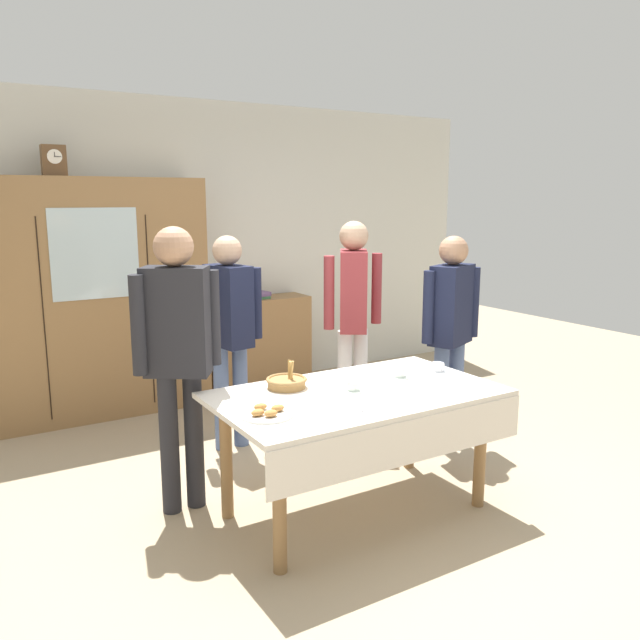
# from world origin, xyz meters

# --- Properties ---
(ground_plane) EXTENTS (12.00, 12.00, 0.00)m
(ground_plane) POSITION_xyz_m (0.00, 0.00, 0.00)
(ground_plane) COLOR tan
(ground_plane) RESTS_ON ground
(back_wall) EXTENTS (6.40, 0.10, 2.70)m
(back_wall) POSITION_xyz_m (0.00, 2.65, 1.35)
(back_wall) COLOR silver
(back_wall) RESTS_ON ground
(dining_table) EXTENTS (1.63, 0.94, 0.74)m
(dining_table) POSITION_xyz_m (0.00, -0.23, 0.63)
(dining_table) COLOR olive
(dining_table) RESTS_ON ground
(wall_cabinet) EXTENTS (1.87, 0.46, 1.99)m
(wall_cabinet) POSITION_xyz_m (-0.90, 2.35, 0.99)
(wall_cabinet) COLOR olive
(wall_cabinet) RESTS_ON ground
(mantel_clock) EXTENTS (0.18, 0.11, 0.24)m
(mantel_clock) POSITION_xyz_m (-1.12, 2.35, 2.11)
(mantel_clock) COLOR brown
(mantel_clock) RESTS_ON wall_cabinet
(bookshelf_low) EXTENTS (0.95, 0.35, 0.88)m
(bookshelf_low) POSITION_xyz_m (0.66, 2.41, 0.44)
(bookshelf_low) COLOR olive
(bookshelf_low) RESTS_ON ground
(book_stack) EXTENTS (0.15, 0.23, 0.06)m
(book_stack) POSITION_xyz_m (0.66, 2.41, 0.91)
(book_stack) COLOR #3D754C
(book_stack) RESTS_ON bookshelf_low
(tea_cup_near_left) EXTENTS (0.13, 0.13, 0.06)m
(tea_cup_near_left) POSITION_xyz_m (-0.02, -0.19, 0.76)
(tea_cup_near_left) COLOR silver
(tea_cup_near_left) RESTS_ON dining_table
(tea_cup_far_left) EXTENTS (0.13, 0.13, 0.06)m
(tea_cup_far_left) POSITION_xyz_m (0.67, -0.13, 0.76)
(tea_cup_far_left) COLOR white
(tea_cup_far_left) RESTS_ON dining_table
(tea_cup_center) EXTENTS (0.13, 0.13, 0.06)m
(tea_cup_center) POSITION_xyz_m (0.38, -0.11, 0.76)
(tea_cup_center) COLOR silver
(tea_cup_center) RESTS_ON dining_table
(bread_basket) EXTENTS (0.24, 0.24, 0.16)m
(bread_basket) POSITION_xyz_m (-0.31, 0.07, 0.77)
(bread_basket) COLOR #9E7542
(bread_basket) RESTS_ON dining_table
(pastry_plate) EXTENTS (0.28, 0.28, 0.05)m
(pastry_plate) POSITION_xyz_m (-0.62, -0.30, 0.75)
(pastry_plate) COLOR white
(pastry_plate) RESTS_ON dining_table
(spoon_near_left) EXTENTS (0.12, 0.02, 0.01)m
(spoon_near_left) POSITION_xyz_m (0.60, -0.48, 0.74)
(spoon_near_left) COLOR silver
(spoon_near_left) RESTS_ON dining_table
(spoon_center) EXTENTS (0.12, 0.02, 0.01)m
(spoon_center) POSITION_xyz_m (0.04, -0.03, 0.74)
(spoon_center) COLOR silver
(spoon_center) RESTS_ON dining_table
(spoon_mid_right) EXTENTS (0.12, 0.02, 0.01)m
(spoon_mid_right) POSITION_xyz_m (-0.20, -0.51, 0.74)
(spoon_mid_right) COLOR silver
(spoon_mid_right) RESTS_ON dining_table
(person_beside_shelf) EXTENTS (0.52, 0.41, 1.65)m
(person_beside_shelf) POSITION_xyz_m (0.73, 0.91, 1.01)
(person_beside_shelf) COLOR silver
(person_beside_shelf) RESTS_ON ground
(person_by_cabinet) EXTENTS (0.52, 0.37, 1.67)m
(person_by_cabinet) POSITION_xyz_m (-0.85, 0.36, 1.02)
(person_by_cabinet) COLOR #232328
(person_by_cabinet) RESTS_ON ground
(person_near_right_end) EXTENTS (0.52, 0.39, 1.57)m
(person_near_right_end) POSITION_xyz_m (-0.22, 1.10, 0.95)
(person_near_right_end) COLOR slate
(person_near_right_end) RESTS_ON ground
(person_behind_table_right) EXTENTS (0.52, 0.33, 1.56)m
(person_behind_table_right) POSITION_xyz_m (1.19, 0.32, 0.94)
(person_behind_table_right) COLOR slate
(person_behind_table_right) RESTS_ON ground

